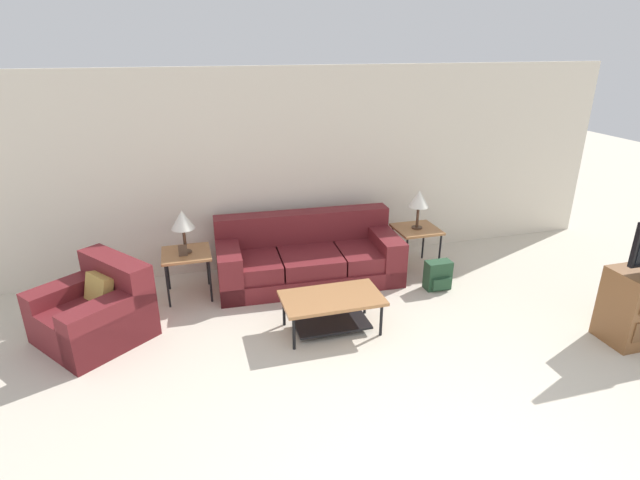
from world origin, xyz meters
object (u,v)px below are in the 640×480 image
Objects in this scene: couch at (308,258)px; table_lamp_left at (183,221)px; side_table_left at (186,257)px; backpack at (438,276)px; coffee_table at (332,305)px; table_lamp_right at (419,200)px; side_table_right at (416,232)px; armchair at (96,312)px.

table_lamp_left is (-1.49, -0.04, 0.67)m from couch.
backpack is at bearing -12.55° from side_table_left.
table_lamp_left is (-1.42, 1.22, 0.66)m from coffee_table.
table_lamp_right reaches higher than coffee_table.
table_lamp_right is (0.00, -0.00, 0.45)m from side_table_right.
coffee_table is at bearing -141.90° from side_table_right.
couch is 4.46× the size of table_lamp_left.
coffee_table is 1.86× the size of side_table_right.
side_table_right is at bearing 38.10° from coffee_table.
table_lamp_right reaches higher than couch.
couch reaches higher than backpack.
side_table_right reaches higher than backpack.
table_lamp_left is at bearing -63.43° from side_table_left.
side_table_left is 0.45m from table_lamp_left.
table_lamp_right is at bearing -1.55° from couch.
side_table_right is (2.97, 0.00, 0.00)m from side_table_left.
couch is 1.75× the size of armchair.
table_lamp_left is at bearing 35.18° from armchair.
coffee_table is (-0.07, -1.26, 0.01)m from couch.
table_lamp_right reaches higher than side_table_left.
coffee_table is 1.99m from side_table_right.
side_table_left is at bearing 167.45° from backpack.
side_table_right is (3.92, 0.67, 0.22)m from armchair.
table_lamp_left is 3.14m from backpack.
armchair is 2.43m from coffee_table.
table_lamp_left is at bearing -178.46° from couch.
side_table_left is at bearing 139.38° from coffee_table.
backpack is (3.92, 0.01, -0.11)m from armchair.
armchair is 3.99m from side_table_right.
table_lamp_left reaches higher than backpack.
side_table_left is 1.55× the size of backpack.
side_table_right is at bearing -1.55° from couch.
armchair reaches higher than coffee_table.
backpack is at bearing 0.12° from armchair.
side_table_left is (0.95, 0.67, 0.22)m from armchair.
couch is 2.54m from armchair.
side_table_left is at bearing 116.57° from table_lamp_left.
table_lamp_right is (2.97, -0.00, 0.45)m from side_table_left.
side_table_right is 0.74m from backpack.
side_table_right is at bearing 0.00° from table_lamp_left.
backpack is at bearing -25.34° from couch.
backpack is (1.48, -0.70, -0.12)m from couch.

